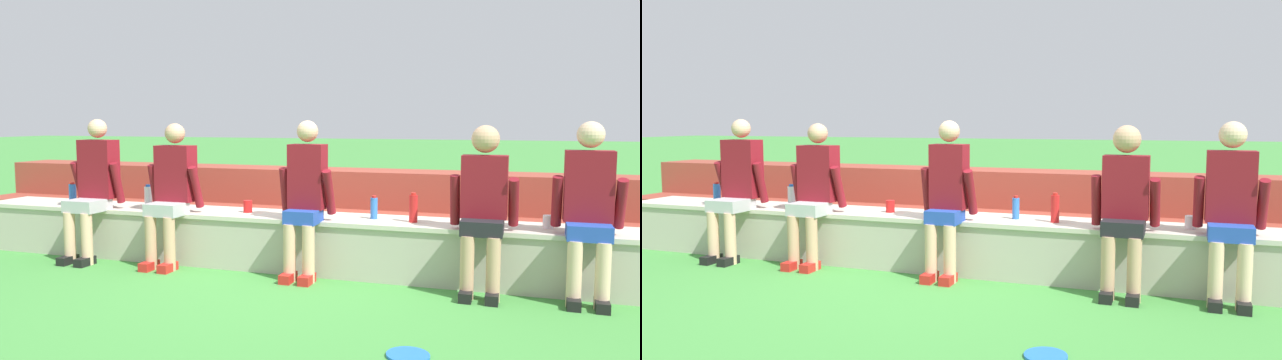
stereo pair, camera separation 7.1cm
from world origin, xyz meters
TOP-DOWN VIEW (x-y plane):
  - ground_plane at (0.00, 0.00)m, footprint 80.00×80.00m
  - stone_seating_wall at (0.00, 0.29)m, footprint 7.29×0.63m
  - brick_bleachers at (0.00, 1.58)m, footprint 9.40×1.27m
  - person_far_left at (-2.19, -0.00)m, footprint 0.56×0.59m
  - person_left_of_center at (-1.28, 0.02)m, footprint 0.55×0.55m
  - person_center at (0.12, -0.01)m, footprint 0.50×0.48m
  - person_right_of_center at (1.67, -0.04)m, footprint 0.55×0.53m
  - person_far_right at (2.46, 0.02)m, footprint 0.54×0.53m
  - water_bottle_center_gap at (0.68, 0.31)m, footprint 0.07×0.07m
  - water_bottle_near_left at (1.05, 0.25)m, footprint 0.08×0.08m
  - water_bottle_mid_right at (-1.74, 0.30)m, footprint 0.08×0.08m
  - water_bottle_near_right at (-2.73, 0.32)m, footprint 0.08×0.08m
  - plastic_cup_middle at (-0.60, 0.30)m, footprint 0.09×0.09m
  - plastic_cup_left_end at (2.18, 0.30)m, footprint 0.09×0.09m
  - frisbee at (1.36, -1.57)m, footprint 0.26×0.26m

SIDE VIEW (x-z plane):
  - ground_plane at x=0.00m, z-range 0.00..0.00m
  - frisbee at x=1.36m, z-range 0.00..0.02m
  - stone_seating_wall at x=0.00m, z-range 0.02..0.53m
  - brick_bleachers at x=0.00m, z-range -0.07..0.77m
  - plastic_cup_left_end at x=2.18m, z-range 0.52..0.63m
  - plastic_cup_middle at x=-0.60m, z-range 0.52..0.64m
  - water_bottle_center_gap at x=0.68m, z-range 0.51..0.73m
  - water_bottle_near_right at x=-2.73m, z-range 0.51..0.74m
  - water_bottle_mid_right at x=-1.74m, z-range 0.51..0.75m
  - water_bottle_near_left at x=1.05m, z-range 0.51..0.78m
  - person_left_of_center at x=-1.28m, z-range 0.05..1.44m
  - person_right_of_center at x=1.67m, z-range 0.06..1.44m
  - person_center at x=0.12m, z-range 0.04..1.46m
  - person_far_left at x=-2.19m, z-range 0.04..1.48m
  - person_far_right at x=2.46m, z-range 0.05..1.47m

